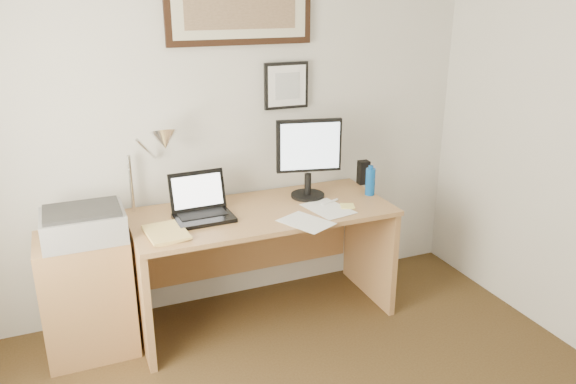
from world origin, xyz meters
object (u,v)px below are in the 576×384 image
lcd_monitor (309,155)px  desk (259,240)px  book (147,236)px  printer (83,224)px  water_bottle (370,182)px  laptop (202,208)px  side_cabinet (88,295)px

lcd_monitor → desk: bearing=-176.6°
book → desk: book is taller
printer → desk: bearing=3.8°
water_bottle → book: bearing=-174.3°
desk → lcd_monitor: 0.64m
desk → lcd_monitor: bearing=3.4°
desk → laptop: 0.48m
printer → side_cabinet: bearing=128.8°
desk → water_bottle: bearing=-6.8°
laptop → printer: size_ratio=0.79×
side_cabinet → printer: printer is taller
water_bottle → book: 1.49m
desk → printer: printer is taller
desk → printer: bearing=-176.2°
water_bottle → desk: 0.83m
book → laptop: 0.40m
side_cabinet → printer: bearing=-51.2°
desk → laptop: (-0.37, -0.05, 0.29)m
lcd_monitor → printer: (-1.40, -0.09, -0.22)m
lcd_monitor → printer: 1.42m
water_bottle → lcd_monitor: (-0.40, 0.11, 0.20)m
water_bottle → printer: 1.80m
water_bottle → book: size_ratio=0.62×
side_cabinet → laptop: size_ratio=2.10×
book → printer: (-0.31, 0.17, 0.06)m
desk → laptop: laptop is taller
printer → book: bearing=-28.2°
laptop → lcd_monitor: bearing=5.5°
desk → laptop: size_ratio=4.61×
side_cabinet → lcd_monitor: (1.43, 0.06, 0.68)m
book → laptop: (0.35, 0.19, 0.05)m
laptop → lcd_monitor: lcd_monitor is taller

